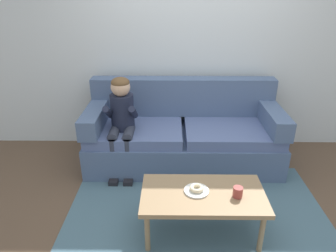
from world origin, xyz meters
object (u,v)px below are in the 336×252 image
(coffee_table, at_px, (203,197))
(mug, at_px, (238,192))
(couch, at_px, (183,135))
(donut, at_px, (197,188))
(person_child, at_px, (122,117))

(coffee_table, height_order, mug, mug)
(couch, bearing_deg, donut, -86.68)
(person_child, height_order, mug, person_child)
(person_child, bearing_deg, coffee_table, -51.37)
(couch, distance_m, person_child, 0.79)
(person_child, bearing_deg, couch, 16.90)
(couch, distance_m, mug, 1.34)
(coffee_table, height_order, donut, donut)
(coffee_table, xyz_separation_m, mug, (0.27, -0.05, 0.09))
(coffee_table, distance_m, person_child, 1.34)
(person_child, relative_size, mug, 12.24)
(couch, bearing_deg, mug, -72.65)
(coffee_table, relative_size, person_child, 0.94)
(coffee_table, bearing_deg, person_child, 128.63)
(coffee_table, bearing_deg, donut, 159.17)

